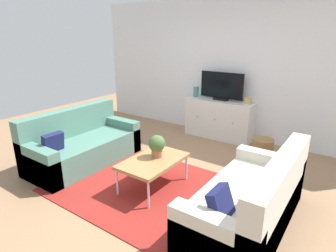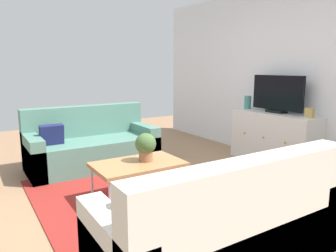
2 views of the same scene
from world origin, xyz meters
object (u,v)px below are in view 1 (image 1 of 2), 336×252
at_px(glass_vase, 196,92).
at_px(wicker_basket, 262,151).
at_px(couch_right_side, 254,204).
at_px(tv_console, 219,119).
at_px(potted_plant, 157,145).
at_px(couch_left_side, 81,146).
at_px(coffee_table, 153,162).
at_px(flat_screen_tv, 222,86).
at_px(mantel_clock, 248,101).

bearing_deg(glass_vase, wicker_basket, -22.86).
relative_size(couch_right_side, tv_console, 1.33).
xyz_separation_m(potted_plant, tv_console, (-0.12, 2.24, -0.21)).
xyz_separation_m(couch_left_side, glass_vase, (0.79, 2.37, 0.59)).
bearing_deg(glass_vase, coffee_table, -73.55).
bearing_deg(coffee_table, flat_screen_tv, 93.26).
relative_size(glass_vase, mantel_clock, 1.61).
xyz_separation_m(mantel_clock, wicker_basket, (0.55, -0.70, -0.63)).
height_order(coffee_table, wicker_basket, coffee_table).
distance_m(potted_plant, wicker_basket, 1.87).
xyz_separation_m(couch_right_side, coffee_table, (-1.40, 0.03, 0.11)).
bearing_deg(couch_right_side, potted_plant, 174.70).
relative_size(tv_console, glass_vase, 6.46).
relative_size(tv_console, mantel_clock, 10.42).
bearing_deg(glass_vase, couch_right_side, -48.65).
relative_size(couch_right_side, wicker_basket, 4.40).
relative_size(couch_right_side, flat_screen_tv, 2.05).
distance_m(flat_screen_tv, wicker_basket, 1.56).
distance_m(flat_screen_tv, glass_vase, 0.58).
bearing_deg(couch_left_side, flat_screen_tv, 60.66).
bearing_deg(flat_screen_tv, coffee_table, -86.74).
height_order(couch_right_side, wicker_basket, couch_right_side).
xyz_separation_m(couch_left_side, flat_screen_tv, (1.35, 2.39, 0.76)).
relative_size(couch_right_side, coffee_table, 1.90).
relative_size(couch_right_side, mantel_clock, 13.85).
height_order(tv_console, wicker_basket, tv_console).
bearing_deg(mantel_clock, flat_screen_tv, 177.95).
distance_m(couch_left_side, tv_console, 2.73).
bearing_deg(mantel_clock, tv_console, -180.00).
distance_m(couch_left_side, flat_screen_tv, 2.85).
height_order(couch_left_side, glass_vase, glass_vase).
height_order(couch_right_side, flat_screen_tv, flat_screen_tv).
bearing_deg(flat_screen_tv, couch_left_side, -119.34).
bearing_deg(couch_left_side, coffee_table, 1.18).
bearing_deg(potted_plant, glass_vase, 106.90).
distance_m(couch_left_side, wicker_basket, 2.97).
height_order(potted_plant, tv_console, tv_console).
xyz_separation_m(couch_left_side, coffee_table, (1.48, 0.03, 0.11)).
distance_m(couch_left_side, coffee_table, 1.48).
bearing_deg(mantel_clock, wicker_basket, -52.04).
bearing_deg(couch_right_side, wicker_basket, 104.34).
distance_m(potted_plant, tv_console, 2.26).
bearing_deg(potted_plant, flat_screen_tv, 93.14).
xyz_separation_m(couch_right_side, tv_console, (-1.53, 2.37, 0.10)).
relative_size(couch_left_side, glass_vase, 8.58).
distance_m(tv_console, mantel_clock, 0.72).
xyz_separation_m(coffee_table, glass_vase, (-0.69, 2.34, 0.49)).
xyz_separation_m(coffee_table, mantel_clock, (0.42, 2.34, 0.45)).
bearing_deg(coffee_table, tv_console, 93.28).
distance_m(couch_left_side, mantel_clock, 3.09).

